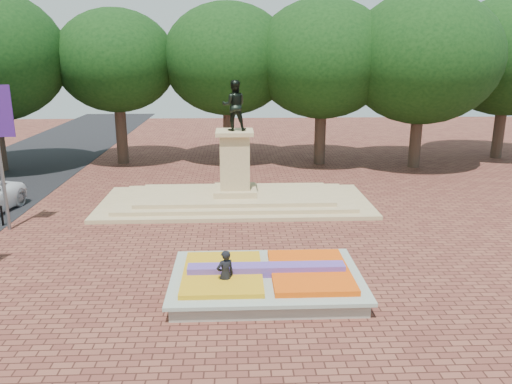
# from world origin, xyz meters

# --- Properties ---
(ground) EXTENTS (90.00, 90.00, 0.00)m
(ground) POSITION_xyz_m (0.00, 0.00, 0.00)
(ground) COLOR brown
(ground) RESTS_ON ground
(flower_bed) EXTENTS (6.30, 4.30, 0.91)m
(flower_bed) POSITION_xyz_m (1.03, -2.00, 0.38)
(flower_bed) COLOR gray
(flower_bed) RESTS_ON ground
(monument) EXTENTS (14.00, 6.00, 6.40)m
(monument) POSITION_xyz_m (0.00, 8.00, 0.88)
(monument) COLOR tan
(monument) RESTS_ON ground
(tree_row_back) EXTENTS (44.80, 8.80, 10.43)m
(tree_row_back) POSITION_xyz_m (2.33, 18.00, 6.67)
(tree_row_back) COLOR #38261E
(tree_row_back) RESTS_ON ground
(pedestrian) EXTENTS (0.72, 0.62, 1.66)m
(pedestrian) POSITION_xyz_m (-0.35, -2.53, 0.83)
(pedestrian) COLOR black
(pedestrian) RESTS_ON ground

